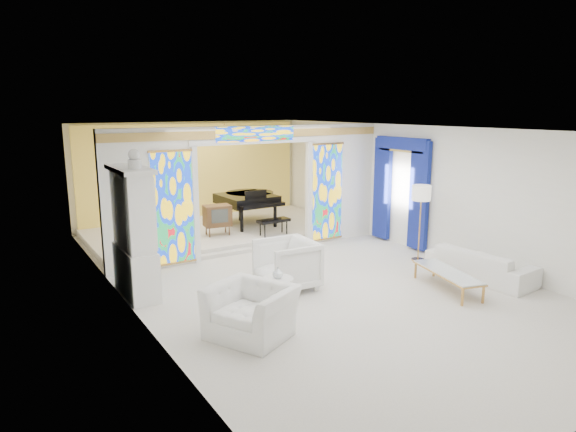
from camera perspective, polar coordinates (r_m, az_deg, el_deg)
floor at (r=10.76m, az=1.37°, el=-6.49°), size 12.00×12.00×0.00m
ceiling at (r=10.22m, az=1.45°, el=9.68°), size 7.00×12.00×0.02m
wall_back at (r=15.71m, az=-10.62°, el=4.79°), size 7.00×0.02×3.00m
wall_left at (r=9.01m, az=-17.62°, el=-0.82°), size 0.02×12.00×3.00m
wall_right at (r=12.61m, az=14.89°, el=2.87°), size 0.02×12.00×3.00m
partition_wall at (r=12.06m, az=-3.76°, el=3.58°), size 7.00×0.22×3.00m
stained_glass_left at (r=11.23m, az=-12.67°, el=0.86°), size 0.90×0.04×2.40m
stained_glass_right at (r=13.09m, az=4.37°, el=2.67°), size 0.90×0.04×2.40m
stained_glass_transom at (r=11.86m, az=-3.60°, el=9.10°), size 2.00×0.04×0.34m
alcove_platform at (r=14.22m, az=-7.64°, el=-1.63°), size 6.80×3.80×0.18m
gold_curtain_back at (r=15.59m, az=-10.46°, el=4.75°), size 6.70×0.10×2.90m
chandelier at (r=13.85m, az=-6.99°, el=8.33°), size 0.48×0.48×0.30m
blue_drapes at (r=13.02m, az=12.38°, el=3.61°), size 0.14×1.85×2.65m
china_cabinet at (r=9.72m, az=-16.74°, el=-1.87°), size 0.56×1.46×2.72m
armchair_left at (r=7.90m, az=-4.14°, el=-10.53°), size 1.48×1.55×0.78m
armchair_right at (r=9.82m, az=-0.14°, el=-5.41°), size 1.10×1.07×0.95m
sofa at (r=11.10m, az=20.60°, el=-5.02°), size 1.01×2.20×0.62m
side_table at (r=8.60m, az=-1.14°, el=-8.33°), size 0.56×0.56×0.65m
vase at (r=8.50m, az=-1.15°, el=-6.31°), size 0.23×0.23×0.19m
coffee_table at (r=10.22m, az=17.32°, el=-6.04°), size 0.92×1.75×0.37m
floor_lamp at (r=11.76m, az=14.59°, el=2.10°), size 0.49×0.49×1.72m
grand_piano at (r=14.46m, az=-4.35°, el=1.90°), size 1.69×2.65×1.05m
tv_console at (r=13.28m, az=-7.86°, el=0.03°), size 0.72×0.54×0.78m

